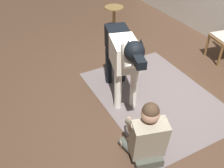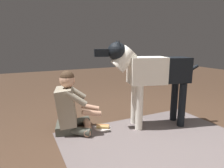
% 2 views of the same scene
% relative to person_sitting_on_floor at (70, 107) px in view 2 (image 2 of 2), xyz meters
% --- Properties ---
extents(ground_plane, '(14.22, 14.22, 0.00)m').
position_rel_person_sitting_on_floor_xyz_m(ground_plane, '(-0.98, 0.65, -0.36)').
color(ground_plane, '#493325').
extents(area_rug, '(2.32, 1.68, 0.01)m').
position_rel_person_sitting_on_floor_xyz_m(area_rug, '(-0.91, 0.80, -0.36)').
color(area_rug, '#685D5C').
rests_on(area_rug, ground).
extents(person_sitting_on_floor, '(0.69, 0.59, 0.88)m').
position_rel_person_sitting_on_floor_xyz_m(person_sitting_on_floor, '(0.00, 0.00, 0.00)').
color(person_sitting_on_floor, '#46493F').
rests_on(person_sitting_on_floor, ground).
extents(large_dog, '(1.53, 0.58, 1.28)m').
position_rel_person_sitting_on_floor_xyz_m(large_dog, '(-1.13, 0.32, 0.45)').
color(large_dog, white).
rests_on(large_dog, ground).
extents(hot_dog_on_plate, '(0.25, 0.25, 0.06)m').
position_rel_person_sitting_on_floor_xyz_m(hot_dog_on_plate, '(-0.44, 0.12, -0.34)').
color(hot_dog_on_plate, white).
rests_on(hot_dog_on_plate, ground).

